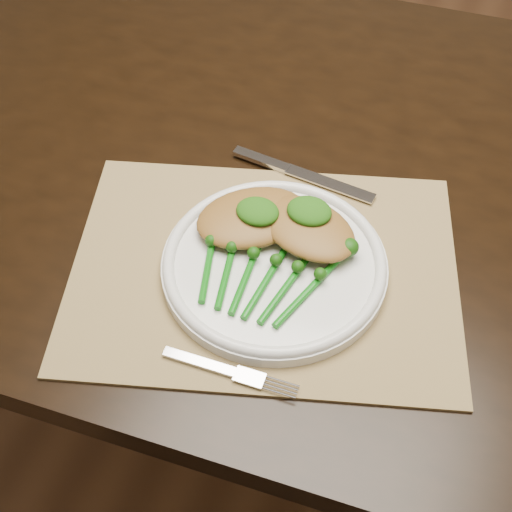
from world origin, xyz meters
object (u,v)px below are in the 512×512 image
at_px(dining_table, 300,315).
at_px(broccolini_bundle, 259,273).
at_px(placemat, 264,270).
at_px(dinner_plate, 274,264).
at_px(chicken_fillet_left, 252,217).

distance_m(dining_table, broccolini_bundle, 0.46).
height_order(placemat, dinner_plate, dinner_plate).
bearing_deg(chicken_fillet_left, broccolini_bundle, -102.37).
bearing_deg(dining_table, chicken_fillet_left, -104.57).
bearing_deg(broccolini_bundle, chicken_fillet_left, 117.06).
relative_size(dining_table, broccolini_bundle, 9.81).
xyz_separation_m(dining_table, placemat, (0.00, -0.20, 0.37)).
distance_m(dining_table, chicken_fillet_left, 0.44).
bearing_deg(chicken_fillet_left, dinner_plate, -83.77).
xyz_separation_m(dining_table, broccolini_bundle, (0.01, -0.22, 0.40)).
bearing_deg(dinner_plate, broccolini_bundle, -111.61).
distance_m(dinner_plate, chicken_fillet_left, 0.07).
distance_m(placemat, chicken_fillet_left, 0.07).
relative_size(placemat, dinner_plate, 1.72).
bearing_deg(chicken_fillet_left, dining_table, 39.53).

